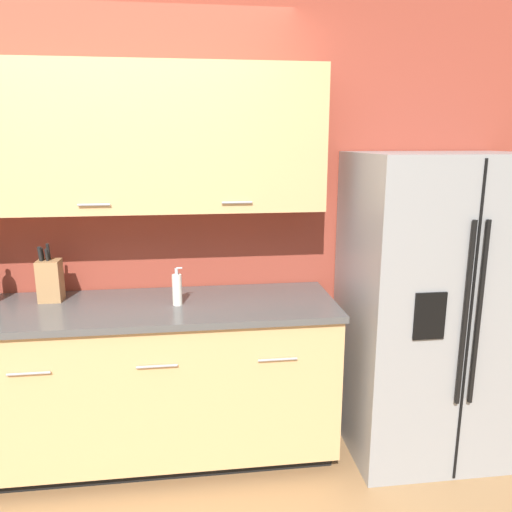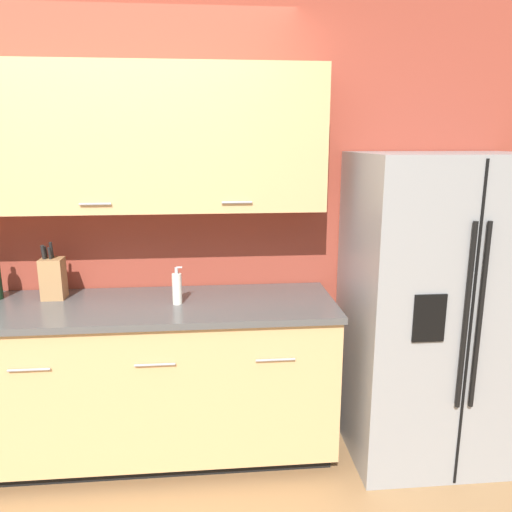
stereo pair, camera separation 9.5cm
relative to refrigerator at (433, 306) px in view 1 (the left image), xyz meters
name	(u,v)px [view 1 (the left image)]	position (x,y,z in m)	size (l,w,h in m)	color
wall_back	(83,200)	(-1.96, 0.35, 0.59)	(10.00, 0.39, 2.60)	#993D2D
counter_unit	(108,384)	(-1.84, 0.07, -0.39)	(2.52, 0.64, 0.92)	black
refrigerator	(433,306)	(0.00, 0.00, 0.00)	(0.95, 0.77, 1.72)	gray
knife_block	(50,280)	(-2.13, 0.20, 0.18)	(0.12, 0.11, 0.32)	#A87A4C
soap_dispenser	(177,289)	(-1.44, 0.03, 0.15)	(0.06, 0.05, 0.21)	silver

